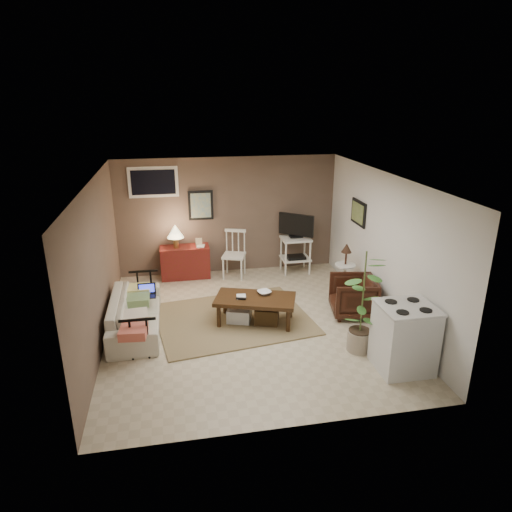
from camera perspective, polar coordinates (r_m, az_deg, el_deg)
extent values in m
plane|color=#C1B293|center=(7.56, -0.89, -8.54)|extent=(5.00, 5.00, 0.00)
cube|color=black|center=(9.31, -6.92, 6.31)|extent=(0.50, 0.03, 0.60)
cube|color=black|center=(8.57, 12.69, 5.31)|extent=(0.03, 0.60, 0.45)
cube|color=silver|center=(9.20, -12.72, 9.00)|extent=(0.96, 0.03, 0.60)
cube|color=olive|center=(7.72, -2.86, -7.83)|extent=(2.72, 2.30, 0.02)
cube|color=#3D2610|center=(7.41, -0.09, -5.43)|extent=(1.43, 1.04, 0.06)
cylinder|color=#3D2610|center=(7.39, -4.67, -7.54)|extent=(0.07, 0.07, 0.41)
cylinder|color=#3D2610|center=(7.25, 4.04, -8.09)|extent=(0.07, 0.07, 0.41)
cylinder|color=#3D2610|center=(7.82, -3.90, -5.92)|extent=(0.07, 0.07, 0.41)
cylinder|color=#3D2610|center=(7.68, 4.30, -6.40)|extent=(0.07, 0.07, 0.41)
cube|color=black|center=(7.33, -1.87, -5.34)|extent=(0.17, 0.10, 0.02)
cube|color=#402D17|center=(7.51, 1.37, -7.43)|extent=(0.46, 0.42, 0.28)
cube|color=silver|center=(7.58, -2.11, -7.36)|extent=(0.46, 0.42, 0.24)
imported|color=beige|center=(7.51, -14.91, -6.26)|extent=(0.56, 1.90, 0.74)
cube|color=black|center=(7.72, -13.47, -4.92)|extent=(0.29, 0.20, 0.01)
cube|color=black|center=(7.78, -13.50, -3.93)|extent=(0.29, 0.01, 0.18)
cube|color=#3742F7|center=(7.77, -13.51, -3.96)|extent=(0.25, 0.00, 0.15)
cube|color=maroon|center=(9.43, -8.84, -0.74)|extent=(0.98, 0.44, 0.66)
cylinder|color=#A2763E|center=(9.24, -9.98, 1.64)|extent=(0.11, 0.11, 0.22)
cone|color=beige|center=(9.17, -10.07, 3.07)|extent=(0.33, 0.33, 0.26)
cube|color=tan|center=(9.33, -7.16, 1.75)|extent=(0.13, 0.02, 0.16)
cube|color=silver|center=(9.30, -2.78, 0.04)|extent=(0.55, 0.55, 0.04)
cylinder|color=silver|center=(9.25, -4.12, -1.68)|extent=(0.04, 0.04, 0.44)
cylinder|color=silver|center=(9.18, -1.84, -1.80)|extent=(0.04, 0.04, 0.44)
cylinder|color=silver|center=(9.59, -3.65, -0.88)|extent=(0.04, 0.04, 0.44)
cylinder|color=silver|center=(9.52, -1.44, -0.99)|extent=(0.04, 0.04, 0.44)
cube|color=silver|center=(9.34, -2.60, 3.20)|extent=(0.43, 0.18, 0.06)
cube|color=silver|center=(9.50, 4.99, 2.16)|extent=(0.59, 0.49, 0.04)
cube|color=silver|center=(9.64, 4.92, -0.28)|extent=(0.59, 0.49, 0.03)
cylinder|color=silver|center=(9.36, 3.74, -0.37)|extent=(0.04, 0.04, 0.75)
cylinder|color=silver|center=(9.50, 6.76, -0.17)|extent=(0.04, 0.04, 0.75)
cylinder|color=silver|center=(9.74, 3.15, 0.44)|extent=(0.04, 0.04, 0.75)
cylinder|color=silver|center=(9.87, 6.07, 0.62)|extent=(0.04, 0.04, 0.75)
cube|color=black|center=(9.48, 5.00, 2.47)|extent=(0.27, 0.15, 0.03)
cube|color=black|center=(9.41, 5.05, 3.92)|extent=(0.63, 0.51, 0.45)
cube|color=#DAAF54|center=(9.41, 5.05, 3.92)|extent=(0.52, 0.40, 0.37)
cube|color=black|center=(9.58, 5.01, -0.27)|extent=(0.38, 0.27, 0.11)
cylinder|color=silver|center=(8.76, 10.87, -4.70)|extent=(0.27, 0.27, 0.03)
cylinder|color=silver|center=(8.65, 10.99, -2.94)|extent=(0.05, 0.05, 0.57)
cylinder|color=silver|center=(8.54, 11.11, -1.11)|extent=(0.38, 0.38, 0.03)
cylinder|color=black|center=(8.49, 11.18, -0.21)|extent=(0.03, 0.03, 0.25)
cone|color=#311E14|center=(8.43, 11.26, 1.00)|extent=(0.19, 0.19, 0.17)
imported|color=black|center=(7.90, 12.04, -4.72)|extent=(0.79, 0.82, 0.73)
cylinder|color=gray|center=(6.96, 12.77, -10.26)|extent=(0.35, 0.35, 0.31)
cylinder|color=#4C602D|center=(6.61, 13.27, -4.43)|extent=(0.02, 0.02, 1.22)
cube|color=silver|center=(6.55, 18.02, -9.80)|extent=(0.71, 0.66, 0.91)
cube|color=silver|center=(6.34, 18.46, -6.09)|extent=(0.73, 0.68, 0.03)
cylinder|color=black|center=(6.13, 17.86, -6.71)|extent=(0.16, 0.16, 0.01)
cylinder|color=black|center=(6.29, 20.47, -6.37)|extent=(0.16, 0.16, 0.01)
cylinder|color=black|center=(6.39, 16.53, -5.49)|extent=(0.16, 0.16, 0.01)
cylinder|color=black|center=(6.54, 19.06, -5.19)|extent=(0.16, 0.16, 0.01)
imported|color=#3D2610|center=(7.49, 1.05, -4.00)|extent=(0.22, 0.11, 0.22)
imported|color=#3D2610|center=(7.37, -2.46, -4.46)|extent=(0.15, 0.03, 0.21)
imported|color=#3D2610|center=(9.26, -7.44, 1.81)|extent=(0.16, 0.05, 0.21)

